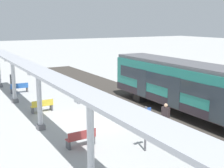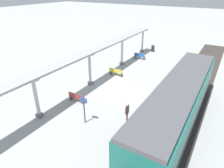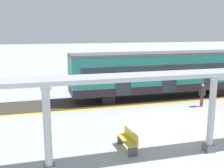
# 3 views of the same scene
# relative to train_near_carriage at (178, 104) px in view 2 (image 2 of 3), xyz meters

# --- Properties ---
(ground_plane) EXTENTS (176.00, 176.00, 0.00)m
(ground_plane) POSITION_rel_train_near_carriage_xyz_m (5.67, -2.18, -1.83)
(ground_plane) COLOR #A6A7A5
(tactile_edge_strip) EXTENTS (0.39, 34.11, 0.01)m
(tactile_edge_strip) POSITION_rel_train_near_carriage_xyz_m (1.79, -2.18, -1.83)
(tactile_edge_strip) COLOR gold
(tactile_edge_strip) RESTS_ON ground
(trackbed) EXTENTS (3.20, 46.11, 0.01)m
(trackbed) POSITION_rel_train_near_carriage_xyz_m (-0.01, -2.18, -1.83)
(trackbed) COLOR #38332D
(trackbed) RESTS_ON ground
(train_near_carriage) EXTENTS (2.65, 14.01, 3.48)m
(train_near_carriage) POSITION_rel_train_near_carriage_xyz_m (0.00, 0.00, 0.00)
(train_near_carriage) COLOR #1C6B61
(train_near_carriage) RESTS_ON ground
(canopy_pillar_nearest) EXTENTS (1.10, 0.44, 3.35)m
(canopy_pillar_nearest) POSITION_rel_train_near_carriage_xyz_m (9.30, -15.39, -0.13)
(canopy_pillar_nearest) COLOR slate
(canopy_pillar_nearest) RESTS_ON ground
(canopy_pillar_second) EXTENTS (1.10, 0.44, 3.35)m
(canopy_pillar_second) POSITION_rel_train_near_carriage_xyz_m (9.30, -8.93, -0.13)
(canopy_pillar_second) COLOR slate
(canopy_pillar_second) RESTS_ON ground
(canopy_pillar_third) EXTENTS (1.10, 0.44, 3.35)m
(canopy_pillar_third) POSITION_rel_train_near_carriage_xyz_m (9.30, -2.19, -0.13)
(canopy_pillar_third) COLOR slate
(canopy_pillar_third) RESTS_ON ground
(canopy_pillar_fourth) EXTENTS (1.10, 0.44, 3.35)m
(canopy_pillar_fourth) POSITION_rel_train_near_carriage_xyz_m (9.30, 4.44, -0.13)
(canopy_pillar_fourth) COLOR slate
(canopy_pillar_fourth) RESTS_ON ground
(canopy_beam) EXTENTS (1.20, 27.27, 0.16)m
(canopy_beam) POSITION_rel_train_near_carriage_xyz_m (9.30, -2.16, 1.60)
(canopy_beam) COLOR #A8AAB2
(canopy_beam) RESTS_ON canopy_pillar_nearest
(bench_near_end) EXTENTS (1.52, 0.50, 0.86)m
(bench_near_end) POSITION_rel_train_near_carriage_xyz_m (8.23, -12.09, -1.39)
(bench_near_end) COLOR #285BAC
(bench_near_end) RESTS_ON ground
(bench_mid_platform) EXTENTS (1.51, 0.49, 0.86)m
(bench_mid_platform) POSITION_rel_train_near_carriage_xyz_m (8.26, 1.20, -1.39)
(bench_mid_platform) COLOR maroon
(bench_mid_platform) RESTS_ON ground
(bench_far_end) EXTENTS (1.52, 0.50, 0.86)m
(bench_far_end) POSITION_rel_train_near_carriage_xyz_m (8.20, -5.49, -1.39)
(bench_far_end) COLOR gold
(bench_far_end) RESTS_ON ground
(trash_bin) EXTENTS (0.48, 0.48, 0.95)m
(trash_bin) POSITION_rel_train_near_carriage_xyz_m (7.91, -16.39, -1.36)
(trash_bin) COLOR #25292C
(trash_bin) RESTS_ON ground
(platform_info_sign) EXTENTS (0.56, 0.10, 2.20)m
(platform_info_sign) POSITION_rel_train_near_carriage_xyz_m (5.81, 3.18, -0.51)
(platform_info_sign) COLOR #4C4C51
(platform_info_sign) RESTS_ON ground
(passenger_waiting_near_edge) EXTENTS (0.33, 0.50, 1.58)m
(passenger_waiting_near_edge) POSITION_rel_train_near_carriage_xyz_m (3.17, 1.48, -0.84)
(passenger_waiting_near_edge) COLOR brown
(passenger_waiting_near_edge) RESTS_ON ground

